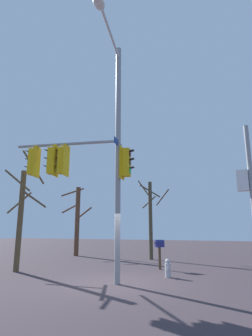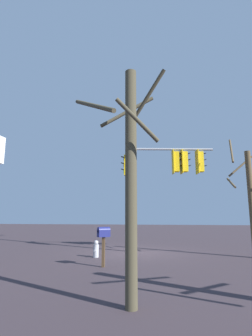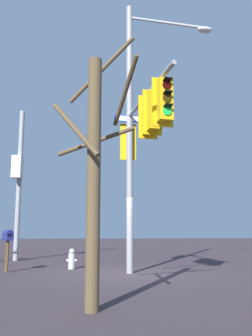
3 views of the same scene
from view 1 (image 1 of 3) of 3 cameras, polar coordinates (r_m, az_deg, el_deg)
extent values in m
plane|color=#3A2F34|center=(10.79, -2.15, -22.90)|extent=(80.00, 80.00, 0.00)
cylinder|color=gray|center=(10.87, -1.69, 2.66)|extent=(0.22, 0.22, 9.58)
cylinder|color=silver|center=(11.55, -3.30, 26.19)|extent=(3.01, 0.62, 0.10)
ellipsoid|color=silver|center=(10.39, -5.63, 30.94)|extent=(0.65, 0.46, 0.20)
cylinder|color=gray|center=(11.68, -12.23, 4.90)|extent=(0.87, 4.32, 0.12)
cube|color=gold|center=(11.55, -13.09, 1.53)|extent=(0.40, 0.35, 1.10)
cube|color=gold|center=(11.48, -12.32, 1.57)|extent=(0.56, 0.12, 1.30)
cylinder|color=#2F0403|center=(11.71, -13.74, 3.09)|extent=(0.22, 0.06, 0.22)
cube|color=black|center=(11.77, -14.04, 3.63)|extent=(0.23, 0.19, 0.06)
cylinder|color=#352504|center=(11.62, -13.83, 1.48)|extent=(0.22, 0.06, 0.22)
cube|color=black|center=(11.68, -14.13, 2.03)|extent=(0.23, 0.19, 0.06)
cylinder|color=#19D147|center=(11.55, -13.91, -0.16)|extent=(0.22, 0.06, 0.22)
cube|color=black|center=(11.60, -14.22, 0.40)|extent=(0.23, 0.19, 0.06)
cylinder|color=gray|center=(11.72, -12.94, 4.49)|extent=(0.04, 0.04, 0.15)
cube|color=gold|center=(11.74, -15.13, 1.41)|extent=(0.41, 0.37, 1.10)
cube|color=gold|center=(11.67, -14.37, 1.45)|extent=(0.56, 0.15, 1.30)
cylinder|color=#2F0403|center=(11.89, -15.77, 2.97)|extent=(0.22, 0.07, 0.22)
cube|color=black|center=(11.95, -16.06, 3.50)|extent=(0.24, 0.20, 0.06)
cylinder|color=#352504|center=(11.81, -15.87, 1.38)|extent=(0.22, 0.07, 0.22)
cube|color=black|center=(11.87, -16.16, 1.92)|extent=(0.24, 0.20, 0.06)
cylinder|color=#19D147|center=(11.73, -15.96, -0.23)|extent=(0.22, 0.07, 0.22)
cube|color=black|center=(11.79, -16.26, 0.32)|extent=(0.24, 0.20, 0.06)
cylinder|color=gray|center=(11.90, -14.96, 4.33)|extent=(0.04, 0.04, 0.15)
cube|color=gold|center=(12.13, -18.80, 1.21)|extent=(0.41, 0.36, 1.10)
cube|color=gold|center=(12.05, -18.09, 1.24)|extent=(0.56, 0.14, 1.30)
cylinder|color=#2F0403|center=(12.29, -19.37, 2.71)|extent=(0.22, 0.07, 0.22)
cube|color=black|center=(12.36, -19.63, 3.22)|extent=(0.24, 0.20, 0.06)
cylinder|color=#352504|center=(12.21, -19.48, 1.17)|extent=(0.22, 0.07, 0.22)
cube|color=black|center=(12.27, -19.75, 1.70)|extent=(0.24, 0.20, 0.06)
cylinder|color=#19D147|center=(12.14, -19.60, -0.39)|extent=(0.22, 0.07, 0.22)
cube|color=black|center=(12.20, -19.86, 0.15)|extent=(0.24, 0.20, 0.06)
cylinder|color=gray|center=(12.29, -18.60, 4.04)|extent=(0.04, 0.04, 0.15)
cube|color=gold|center=(10.73, 0.02, 1.15)|extent=(0.38, 0.33, 1.10)
cube|color=gold|center=(10.77, -0.85, 1.10)|extent=(0.56, 0.09, 1.30)
cylinder|color=#2F0403|center=(10.77, 0.87, 2.97)|extent=(0.22, 0.05, 0.22)
cube|color=black|center=(10.79, 1.25, 3.61)|extent=(0.22, 0.18, 0.06)
cylinder|color=#352504|center=(10.69, 0.87, 1.21)|extent=(0.22, 0.05, 0.22)
cube|color=black|center=(10.70, 1.26, 1.86)|extent=(0.22, 0.18, 0.06)
cylinder|color=#19D147|center=(10.61, 0.88, -0.57)|extent=(0.22, 0.05, 0.22)
cube|color=black|center=(10.62, 1.27, 0.08)|extent=(0.22, 0.18, 0.06)
cube|color=navy|center=(11.01, -1.67, 5.13)|extent=(1.09, 0.17, 0.24)
cube|color=white|center=(11.01, -1.76, 5.12)|extent=(0.99, 0.14, 0.18)
cube|color=white|center=(14.83, 23.08, -2.42)|extent=(0.46, 0.56, 1.04)
cylinder|color=#B2B2B7|center=(12.12, 8.70, -20.31)|extent=(0.24, 0.24, 0.55)
sphere|color=#B2B2B7|center=(12.08, 8.64, -18.64)|extent=(0.20, 0.20, 0.20)
cylinder|color=#B2B2B7|center=(11.99, 8.55, -20.27)|extent=(0.10, 0.09, 0.09)
cylinder|color=#B2B2B7|center=(12.26, 8.84, -20.09)|extent=(0.10, 0.09, 0.09)
cube|color=#4C3823|center=(14.34, 7.05, -18.13)|extent=(0.10, 0.10, 1.05)
cube|color=navy|center=(14.29, 6.97, -15.55)|extent=(0.45, 0.50, 0.24)
cylinder|color=navy|center=(14.28, 6.96, -15.07)|extent=(0.45, 0.50, 0.24)
cylinder|color=brown|center=(21.45, -10.11, -10.73)|extent=(0.35, 0.35, 5.10)
cylinder|color=brown|center=(21.93, -8.52, -9.13)|extent=(0.68, 1.45, 0.80)
cylinder|color=brown|center=(22.47, -10.98, -4.95)|extent=(1.69, 1.15, 0.84)
cylinder|color=brown|center=(22.01, -11.66, -8.30)|extent=(1.66, 0.37, 0.79)
cylinder|color=#47412E|center=(18.65, 5.12, -10.65)|extent=(0.25, 0.25, 5.09)
cylinder|color=#47412E|center=(19.17, 4.82, -7.10)|extent=(0.49, 0.90, 0.88)
cylinder|color=#47412E|center=(19.16, 7.57, -6.11)|extent=(1.51, 1.28, 0.97)
cylinder|color=#47412E|center=(18.16, 5.02, -4.80)|extent=(0.45, 1.32, 0.88)
cylinder|color=#47412E|center=(18.46, 3.72, -4.30)|extent=(0.69, 1.05, 1.26)
cylinder|color=brown|center=(14.39, -21.17, -9.92)|extent=(0.26, 0.26, 4.79)
cylinder|color=brown|center=(13.91, -18.44, -6.23)|extent=(1.66, 0.16, 0.69)
cylinder|color=brown|center=(14.16, -18.66, 0.09)|extent=(1.44, 0.35, 1.47)
cylinder|color=brown|center=(14.97, -21.28, -6.72)|extent=(0.94, 0.78, 1.16)
cylinder|color=brown|center=(13.99, -21.67, -2.41)|extent=(0.47, 1.30, 1.08)
camera|label=2|loc=(24.17, 6.99, -12.74)|focal=28.08mm
camera|label=3|loc=(19.48, -37.30, -11.41)|focal=38.97mm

